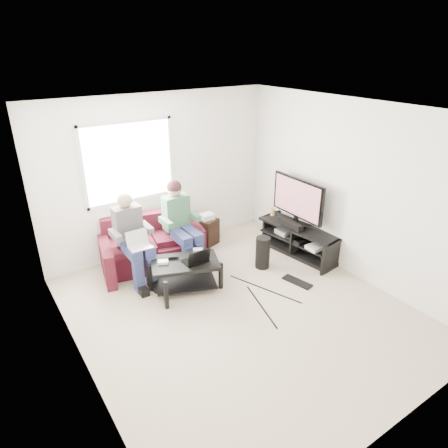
# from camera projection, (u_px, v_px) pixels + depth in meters

# --- Properties ---
(floor) EXTENTS (4.50, 4.50, 0.00)m
(floor) POSITION_uv_depth(u_px,v_px,m) (239.00, 310.00, 5.36)
(floor) COLOR #B5A58D
(floor) RESTS_ON ground
(ceiling) EXTENTS (4.50, 4.50, 0.00)m
(ceiling) POSITION_uv_depth(u_px,v_px,m) (243.00, 111.00, 4.28)
(ceiling) COLOR white
(ceiling) RESTS_ON wall_back
(wall_back) EXTENTS (4.50, 0.00, 4.50)m
(wall_back) POSITION_uv_depth(u_px,v_px,m) (159.00, 175.00, 6.51)
(wall_back) COLOR white
(wall_back) RESTS_ON floor
(wall_front) EXTENTS (4.50, 0.00, 4.50)m
(wall_front) POSITION_uv_depth(u_px,v_px,m) (410.00, 320.00, 3.12)
(wall_front) COLOR white
(wall_front) RESTS_ON floor
(wall_left) EXTENTS (0.00, 4.50, 4.50)m
(wall_left) POSITION_uv_depth(u_px,v_px,m) (71.00, 270.00, 3.80)
(wall_left) COLOR white
(wall_left) RESTS_ON floor
(wall_right) EXTENTS (0.00, 4.50, 4.50)m
(wall_right) POSITION_uv_depth(u_px,v_px,m) (351.00, 191.00, 5.83)
(wall_right) COLOR white
(wall_right) RESTS_ON floor
(window) EXTENTS (1.48, 0.04, 1.28)m
(window) POSITION_uv_depth(u_px,v_px,m) (129.00, 162.00, 6.12)
(window) COLOR white
(window) RESTS_ON wall_back
(sofa) EXTENTS (1.82, 1.05, 0.78)m
(sofa) POSITION_uv_depth(u_px,v_px,m) (152.00, 246.00, 6.39)
(sofa) COLOR #441117
(sofa) RESTS_ON floor
(person_left) EXTENTS (0.40, 0.71, 1.32)m
(person_left) POSITION_uv_depth(u_px,v_px,m) (133.00, 235.00, 5.81)
(person_left) COLOR navy
(person_left) RESTS_ON sofa
(person_right) EXTENTS (0.40, 0.71, 1.36)m
(person_right) POSITION_uv_depth(u_px,v_px,m) (180.00, 219.00, 6.21)
(person_right) COLOR navy
(person_right) RESTS_ON sofa
(laptop_silver) EXTENTS (0.37, 0.31, 0.24)m
(laptop_silver) POSITION_uv_depth(u_px,v_px,m) (140.00, 244.00, 5.63)
(laptop_silver) COLOR silver
(laptop_silver) RESTS_ON person_left
(coffee_table) EXTENTS (1.08, 0.87, 0.47)m
(coffee_table) POSITION_uv_depth(u_px,v_px,m) (185.00, 269.00, 5.67)
(coffee_table) COLOR black
(coffee_table) RESTS_ON floor
(laptop_black) EXTENTS (0.40, 0.34, 0.24)m
(laptop_black) POSITION_uv_depth(u_px,v_px,m) (195.00, 254.00, 5.57)
(laptop_black) COLOR black
(laptop_black) RESTS_ON coffee_table
(controller_a) EXTENTS (0.17, 0.14, 0.04)m
(controller_a) POSITION_uv_depth(u_px,v_px,m) (163.00, 262.00, 5.56)
(controller_a) COLOR silver
(controller_a) RESTS_ON coffee_table
(controller_b) EXTENTS (0.16, 0.14, 0.04)m
(controller_b) POSITION_uv_depth(u_px,v_px,m) (173.00, 257.00, 5.69)
(controller_b) COLOR black
(controller_b) RESTS_ON coffee_table
(controller_c) EXTENTS (0.17, 0.15, 0.04)m
(controller_c) POSITION_uv_depth(u_px,v_px,m) (198.00, 250.00, 5.87)
(controller_c) COLOR gray
(controller_c) RESTS_ON coffee_table
(tv_stand) EXTENTS (0.64, 1.52, 0.49)m
(tv_stand) POSITION_uv_depth(u_px,v_px,m) (298.00, 241.00, 6.72)
(tv_stand) COLOR black
(tv_stand) RESTS_ON floor
(tv) EXTENTS (0.12, 1.10, 0.81)m
(tv) POSITION_uv_depth(u_px,v_px,m) (298.00, 199.00, 6.49)
(tv) COLOR black
(tv) RESTS_ON tv_stand
(soundbar) EXTENTS (0.12, 0.50, 0.10)m
(soundbar) POSITION_uv_depth(u_px,v_px,m) (290.00, 224.00, 6.60)
(soundbar) COLOR black
(soundbar) RESTS_ON tv_stand
(drink_cup) EXTENTS (0.08, 0.08, 0.12)m
(drink_cup) POSITION_uv_depth(u_px,v_px,m) (273.00, 212.00, 7.04)
(drink_cup) COLOR #B1854C
(drink_cup) RESTS_ON tv_stand
(console_white) EXTENTS (0.30, 0.22, 0.06)m
(console_white) POSITION_uv_depth(u_px,v_px,m) (316.00, 247.00, 6.39)
(console_white) COLOR silver
(console_white) RESTS_ON tv_stand
(console_grey) EXTENTS (0.34, 0.26, 0.08)m
(console_grey) POSITION_uv_depth(u_px,v_px,m) (287.00, 231.00, 6.92)
(console_grey) COLOR gray
(console_grey) RESTS_ON tv_stand
(console_black) EXTENTS (0.38, 0.30, 0.07)m
(console_black) POSITION_uv_depth(u_px,v_px,m) (301.00, 239.00, 6.65)
(console_black) COLOR black
(console_black) RESTS_ON tv_stand
(subwoofer) EXTENTS (0.23, 0.23, 0.52)m
(subwoofer) POSITION_uv_depth(u_px,v_px,m) (263.00, 252.00, 6.28)
(subwoofer) COLOR black
(subwoofer) RESTS_ON floor
(keyboard_floor) EXTENTS (0.25, 0.48, 0.03)m
(keyboard_floor) POSITION_uv_depth(u_px,v_px,m) (297.00, 282.00, 5.96)
(keyboard_floor) COLOR black
(keyboard_floor) RESTS_ON floor
(end_table) EXTENTS (0.31, 0.31, 0.57)m
(end_table) POSITION_uv_depth(u_px,v_px,m) (207.00, 230.00, 7.04)
(end_table) COLOR black
(end_table) RESTS_ON floor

